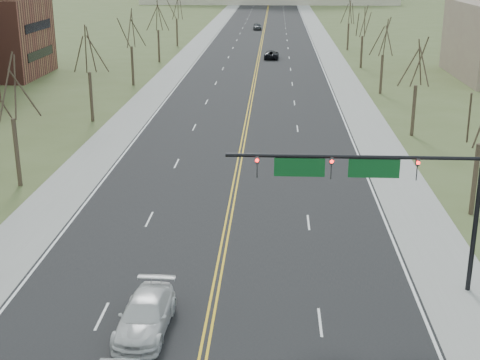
# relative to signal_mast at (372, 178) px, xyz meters

# --- Properties ---
(road) EXTENTS (20.00, 380.00, 0.01)m
(road) POSITION_rel_signal_mast_xyz_m (-7.45, 96.50, -5.76)
(road) COLOR black
(road) RESTS_ON ground
(sidewalk_left) EXTENTS (4.00, 380.00, 0.03)m
(sidewalk_left) POSITION_rel_signal_mast_xyz_m (-19.45, 96.50, -5.75)
(sidewalk_left) COLOR gray
(sidewalk_left) RESTS_ON ground
(sidewalk_right) EXTENTS (4.00, 380.00, 0.03)m
(sidewalk_right) POSITION_rel_signal_mast_xyz_m (4.55, 96.50, -5.75)
(sidewalk_right) COLOR gray
(sidewalk_right) RESTS_ON ground
(center_line) EXTENTS (0.42, 380.00, 0.01)m
(center_line) POSITION_rel_signal_mast_xyz_m (-7.45, 96.50, -5.75)
(center_line) COLOR gold
(center_line) RESTS_ON road
(edge_line_left) EXTENTS (0.15, 380.00, 0.01)m
(edge_line_left) POSITION_rel_signal_mast_xyz_m (-17.25, 96.50, -5.75)
(edge_line_left) COLOR silver
(edge_line_left) RESTS_ON road
(edge_line_right) EXTENTS (0.15, 380.00, 0.01)m
(edge_line_right) POSITION_rel_signal_mast_xyz_m (2.35, 96.50, -5.75)
(edge_line_right) COLOR silver
(edge_line_right) RESTS_ON road
(signal_mast) EXTENTS (12.12, 0.44, 7.20)m
(signal_mast) POSITION_rel_signal_mast_xyz_m (0.00, 0.00, 0.00)
(signal_mast) COLOR black
(signal_mast) RESTS_ON ground
(tree_l_0) EXTENTS (3.96, 3.96, 9.00)m
(tree_l_0) POSITION_rel_signal_mast_xyz_m (-22.95, 14.50, 1.18)
(tree_l_0) COLOR #342B1F
(tree_l_0) RESTS_ON ground
(tree_r_1) EXTENTS (3.74, 3.74, 8.50)m
(tree_r_1) POSITION_rel_signal_mast_xyz_m (8.05, 30.50, 0.79)
(tree_r_1) COLOR #342B1F
(tree_r_1) RESTS_ON ground
(tree_l_1) EXTENTS (3.96, 3.96, 9.00)m
(tree_l_1) POSITION_rel_signal_mast_xyz_m (-22.95, 34.50, 1.18)
(tree_l_1) COLOR #342B1F
(tree_l_1) RESTS_ON ground
(tree_r_2) EXTENTS (3.74, 3.74, 8.50)m
(tree_r_2) POSITION_rel_signal_mast_xyz_m (8.05, 50.50, 0.79)
(tree_r_2) COLOR #342B1F
(tree_r_2) RESTS_ON ground
(tree_l_2) EXTENTS (3.96, 3.96, 9.00)m
(tree_l_2) POSITION_rel_signal_mast_xyz_m (-22.95, 54.50, 1.18)
(tree_l_2) COLOR #342B1F
(tree_l_2) RESTS_ON ground
(tree_r_3) EXTENTS (3.74, 3.74, 8.50)m
(tree_r_3) POSITION_rel_signal_mast_xyz_m (8.05, 70.50, 0.79)
(tree_r_3) COLOR #342B1F
(tree_r_3) RESTS_ON ground
(tree_l_3) EXTENTS (3.96, 3.96, 9.00)m
(tree_l_3) POSITION_rel_signal_mast_xyz_m (-22.95, 74.50, 1.18)
(tree_l_3) COLOR #342B1F
(tree_l_3) RESTS_ON ground
(tree_r_4) EXTENTS (3.74, 3.74, 8.50)m
(tree_r_4) POSITION_rel_signal_mast_xyz_m (8.05, 90.50, 0.79)
(tree_r_4) COLOR #342B1F
(tree_r_4) RESTS_ON ground
(tree_l_4) EXTENTS (3.96, 3.96, 9.00)m
(tree_l_4) POSITION_rel_signal_mast_xyz_m (-22.95, 94.50, 1.18)
(tree_l_4) COLOR #342B1F
(tree_l_4) RESTS_ON ground
(car_sb_inner_second) EXTENTS (2.31, 5.26, 1.50)m
(car_sb_inner_second) POSITION_rel_signal_mast_xyz_m (-10.18, -4.60, -5.00)
(car_sb_inner_second) COLOR silver
(car_sb_inner_second) RESTS_ON road
(car_far_nb) EXTENTS (2.38, 4.87, 1.33)m
(car_far_nb) POSITION_rel_signal_mast_xyz_m (-5.35, 79.22, -5.08)
(car_far_nb) COLOR black
(car_far_nb) RESTS_ON road
(car_far_sb) EXTENTS (2.14, 4.60, 1.52)m
(car_far_sb) POSITION_rel_signal_mast_xyz_m (-8.96, 124.91, -4.99)
(car_far_sb) COLOR #44474B
(car_far_sb) RESTS_ON road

